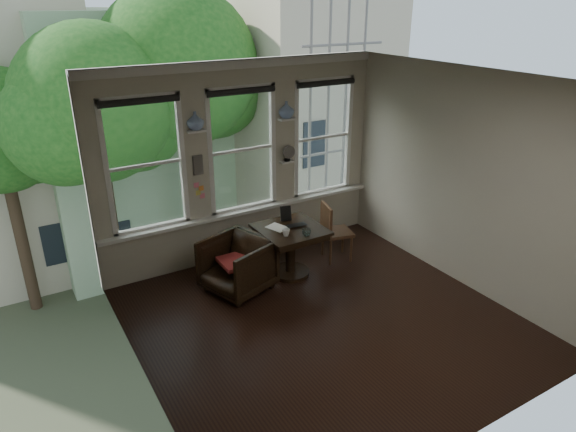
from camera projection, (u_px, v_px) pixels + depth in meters
ground at (324, 321)px, 6.54m from camera, size 4.50×4.50×0.00m
ceiling at (332, 80)px, 5.35m from camera, size 4.50×4.50×0.00m
wall_back at (242, 163)px, 7.72m from camera, size 4.50×0.00×4.50m
wall_front at (486, 304)px, 4.17m from camera, size 4.50×0.00×4.50m
wall_left at (133, 259)px, 4.89m from camera, size 0.00×4.50×4.50m
wall_right at (462, 180)px, 7.01m from camera, size 0.00×4.50×4.50m
window_left at (145, 165)px, 6.96m from camera, size 1.10×0.12×1.90m
window_center at (241, 150)px, 7.64m from camera, size 1.10×0.12×1.90m
window_right at (322, 137)px, 8.33m from camera, size 1.10×0.12×1.90m
shelf_left at (196, 131)px, 7.06m from camera, size 0.26×0.16×0.03m
shelf_right at (286, 119)px, 7.75m from camera, size 0.26×0.16×0.03m
intercom at (198, 165)px, 7.28m from camera, size 0.14×0.06×0.28m
sticky_notes at (199, 188)px, 7.43m from camera, size 0.16×0.01×0.24m
desk_fan at (287, 156)px, 7.96m from camera, size 0.20×0.20×0.24m
vase_left at (195, 121)px, 7.01m from camera, size 0.24×0.24×0.25m
vase_right at (286, 110)px, 7.69m from camera, size 0.24×0.24×0.25m
table at (290, 251)px, 7.49m from camera, size 0.90×0.90×0.75m
armchair_left at (237, 265)px, 7.08m from camera, size 1.06×1.05×0.77m
cushion_red at (237, 261)px, 7.05m from camera, size 0.45×0.45×0.06m
side_chair_right at (337, 232)px, 7.92m from camera, size 0.51×0.51×0.92m
laptop at (298, 227)px, 7.36m from camera, size 0.32×0.23×0.02m
mug at (286, 232)px, 7.09m from camera, size 0.13×0.13×0.10m
drinking_glass at (306, 232)px, 7.09m from camera, size 0.13×0.13×0.10m
tablet at (286, 213)px, 7.56m from camera, size 0.17×0.12×0.22m
papers at (277, 227)px, 7.36m from camera, size 0.31×0.36×0.00m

